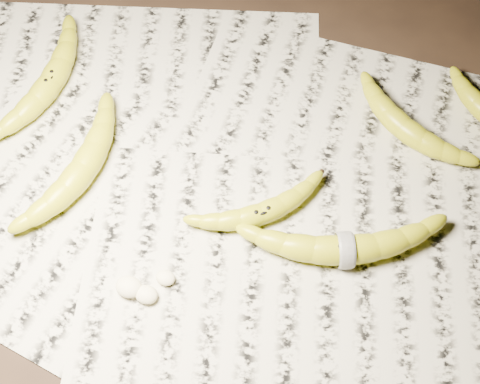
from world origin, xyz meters
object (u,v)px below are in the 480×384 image
(banana_left_a, at_px, (50,81))
(banana_taped, at_px, (345,249))
(banana_center, at_px, (261,212))
(banana_left_b, at_px, (82,168))
(banana_upper_a, at_px, (405,127))

(banana_left_a, relative_size, banana_taped, 0.90)
(banana_center, height_order, banana_taped, banana_taped)
(banana_left_a, xyz_separation_m, banana_left_b, (0.11, -0.12, 0.00))
(banana_center, xyz_separation_m, banana_taped, (0.12, -0.02, 0.00))
(banana_left_b, relative_size, banana_taped, 0.87)
(banana_left_b, bearing_deg, banana_upper_a, -55.00)
(banana_left_a, height_order, banana_left_b, banana_left_b)
(banana_left_b, bearing_deg, banana_taped, -82.76)
(banana_left_a, xyz_separation_m, banana_center, (0.37, -0.10, -0.00))
(banana_left_b, distance_m, banana_upper_a, 0.47)
(banana_left_b, relative_size, banana_upper_a, 1.15)
(banana_taped, relative_size, banana_upper_a, 1.32)
(banana_taped, bearing_deg, banana_upper_a, 59.56)
(banana_left_a, height_order, banana_taped, banana_taped)
(banana_taped, distance_m, banana_upper_a, 0.22)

